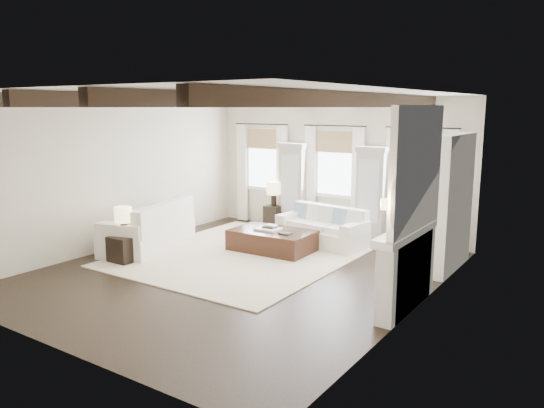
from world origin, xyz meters
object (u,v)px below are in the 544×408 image
Objects in this scene: sofa_back at (323,230)px; side_table_back at (274,217)px; ottoman at (272,241)px; side_table_front at (125,249)px; sofa_left at (152,229)px.

sofa_back is 3.54× the size of side_table_back.
ottoman is (-0.64, -1.04, -0.12)m from sofa_back.
sofa_back is at bearing 51.77° from side_table_front.
sofa_left is 4.38× the size of side_table_back.
ottoman is 2.92× the size of side_table_back.
sofa_back is at bearing -21.58° from side_table_back.
side_table_back is (-1.77, 0.70, -0.05)m from sofa_back.
side_table_back is at bearing 68.52° from sofa_left.
side_table_front is 4.07m from side_table_back.
sofa_left is 3.18m from side_table_back.
ottoman is 2.98m from side_table_front.
side_table_back is at bearing 121.68° from ottoman.
sofa_back reaches higher than side_table_front.
ottoman is at bearing -121.62° from sofa_back.
sofa_back reaches higher than ottoman.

